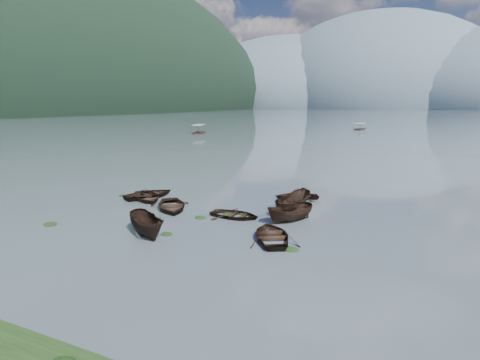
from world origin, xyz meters
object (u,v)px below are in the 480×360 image
at_px(rowboat_0, 171,209).
at_px(rowboat_3, 272,239).
at_px(pontoon_left, 199,133).
at_px(pontoon_centre, 360,129).

relative_size(rowboat_0, rowboat_3, 1.05).
bearing_deg(pontoon_left, rowboat_3, -72.61).
height_order(rowboat_0, rowboat_3, rowboat_0).
height_order(pontoon_left, pontoon_centre, pontoon_left).
bearing_deg(pontoon_left, pontoon_centre, 26.32).
xyz_separation_m(rowboat_0, pontoon_left, (-41.83, 76.12, 0.00)).
bearing_deg(rowboat_3, pontoon_centre, -113.91).
relative_size(rowboat_0, pontoon_left, 0.73).
bearing_deg(rowboat_3, rowboat_0, -45.58).
distance_m(rowboat_3, pontoon_centre, 119.78).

